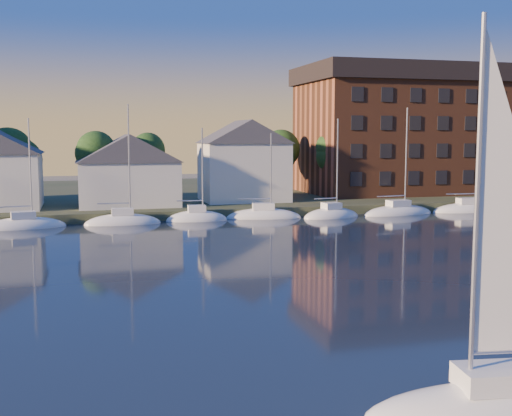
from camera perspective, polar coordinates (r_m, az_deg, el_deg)
name	(u,v)px	position (r m, az deg, el deg)	size (l,w,h in m)	color
shoreline_land	(162,198)	(93.00, -8.33, 0.90)	(160.00, 50.00, 2.00)	#344025
wooden_dock	(188,218)	(70.37, -6.03, -0.88)	(120.00, 3.00, 1.00)	brown
clubhouse_centre	(128,169)	(74.16, -11.29, 3.40)	(11.55, 8.40, 8.08)	silver
clubhouse_east	(244,160)	(78.33, -1.12, 4.32)	(10.50, 8.40, 9.80)	silver
condo_block	(412,129)	(93.49, 13.69, 6.82)	(31.00, 17.00, 17.40)	brown
tree_line	(189,150)	(80.98, -5.96, 5.19)	(93.40, 5.40, 8.90)	#332517
moored_fleet	(193,220)	(67.42, -5.61, -1.11)	(87.50, 2.40, 12.05)	white
hero_sailboat	(499,399)	(22.90, 20.82, -15.61)	(9.11, 4.10, 13.77)	white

